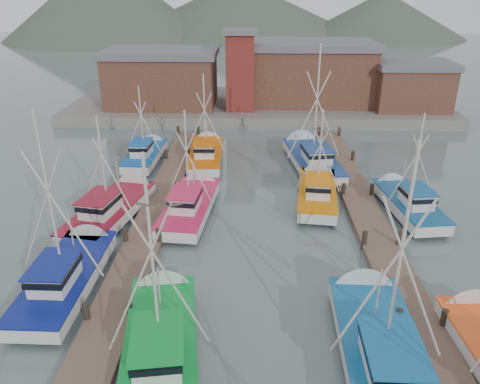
{
  "coord_description": "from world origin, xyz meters",
  "views": [
    {
      "loc": [
        -0.58,
        -18.78,
        14.39
      ],
      "look_at": [
        -1.3,
        7.25,
        2.6
      ],
      "focal_mm": 35.0,
      "sensor_mm": 36.0,
      "label": 1
    }
  ],
  "objects_px": {
    "lookout_tower": "(240,70)",
    "boat_8": "(191,204)",
    "boat_12": "(206,154)",
    "boat_4": "(161,339)"
  },
  "relations": [
    {
      "from": "lookout_tower",
      "to": "boat_8",
      "type": "height_order",
      "value": "lookout_tower"
    },
    {
      "from": "lookout_tower",
      "to": "boat_12",
      "type": "bearing_deg",
      "value": -100.81
    },
    {
      "from": "boat_8",
      "to": "boat_12",
      "type": "bearing_deg",
      "value": 95.25
    },
    {
      "from": "lookout_tower",
      "to": "boat_4",
      "type": "xyz_separation_m",
      "value": [
        -2.31,
        -36.59,
        -4.87
      ]
    },
    {
      "from": "lookout_tower",
      "to": "boat_8",
      "type": "relative_size",
      "value": 0.95
    },
    {
      "from": "boat_4",
      "to": "boat_8",
      "type": "relative_size",
      "value": 1.12
    },
    {
      "from": "boat_8",
      "to": "boat_12",
      "type": "relative_size",
      "value": 1.03
    },
    {
      "from": "boat_8",
      "to": "boat_12",
      "type": "height_order",
      "value": "boat_12"
    },
    {
      "from": "lookout_tower",
      "to": "boat_8",
      "type": "bearing_deg",
      "value": -96.42
    },
    {
      "from": "boat_4",
      "to": "boat_12",
      "type": "xyz_separation_m",
      "value": [
        -0.27,
        23.08,
        -0.01
      ]
    }
  ]
}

